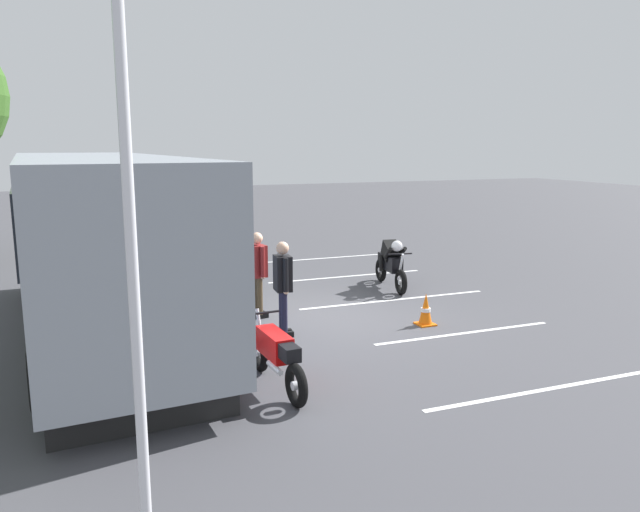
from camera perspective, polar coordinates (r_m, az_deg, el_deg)
ground_plane at (r=12.47m, az=0.86°, el=-5.71°), size 80.00×80.00×0.00m
tour_bus at (r=11.71m, az=-19.82°, el=0.87°), size 9.67×3.13×3.25m
spectator_far_left at (r=11.02m, az=-3.48°, el=-2.29°), size 0.58×0.34×1.75m
spectator_left at (r=12.25m, az=-5.84°, el=-1.06°), size 0.58×0.36×1.74m
spectator_centre at (r=13.39m, az=-8.15°, el=-0.04°), size 0.58×0.35×1.76m
spectator_right at (r=14.59m, az=-8.50°, el=0.56°), size 0.57×0.38×1.68m
parked_motorcycle_silver at (r=8.86m, az=-4.07°, el=-9.25°), size 2.05×0.58×0.99m
stunt_motorcycle at (r=14.91m, az=6.63°, el=-0.69°), size 2.05×0.65×1.23m
flagpole at (r=4.25m, az=-17.54°, el=7.35°), size 0.78×0.36×6.61m
traffic_cone at (r=12.04m, az=9.81°, el=-4.94°), size 0.34×0.34×0.63m
bay_line_a at (r=9.82m, az=22.43°, el=-11.01°), size 0.14×4.99×0.01m
bay_line_b at (r=11.75m, az=13.31°, el=-7.00°), size 0.13×3.72×0.01m
bay_line_c at (r=13.92m, az=7.00°, el=-4.06°), size 0.14×4.56×0.01m
bay_line_d at (r=16.24m, az=2.47°, el=-1.91°), size 0.14×4.30×0.01m
bay_line_e at (r=18.66m, az=-0.90°, el=-0.29°), size 0.14×4.77×0.01m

